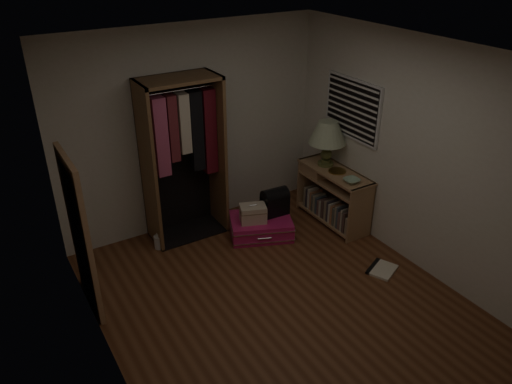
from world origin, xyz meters
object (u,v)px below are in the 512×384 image
black_bag (275,201)px  white_jug (159,242)px  console_bookshelf (332,194)px  open_wardrobe (185,145)px  table_lamp (328,133)px  pink_suitcase (261,226)px  floor_mirror (80,235)px  train_case (253,213)px

black_bag → white_jug: size_ratio=1.73×
console_bookshelf → open_wardrobe: open_wardrobe is taller
table_lamp → white_jug: size_ratio=2.92×
pink_suitcase → black_bag: black_bag is taller
floor_mirror → table_lamp: 3.27m
console_bookshelf → floor_mirror: bearing=-179.3°
table_lamp → pink_suitcase: bearing=-179.3°
console_bookshelf → black_bag: console_bookshelf is taller
open_wardrobe → floor_mirror: 1.72m
open_wardrobe → black_bag: bearing=-29.9°
console_bookshelf → table_lamp: 0.82m
black_bag → table_lamp: size_ratio=0.59×
floor_mirror → black_bag: 2.50m
open_wardrobe → train_case: bearing=-43.1°
table_lamp → white_jug: (-2.26, 0.39, -1.11)m
console_bookshelf → train_case: console_bookshelf is taller
open_wardrobe → table_lamp: open_wardrobe is taller
open_wardrobe → black_bag: open_wardrobe is taller
pink_suitcase → floor_mirror: bearing=-152.2°
floor_mirror → table_lamp: floor_mirror is taller
black_bag → white_jug: (-1.46, 0.38, -0.34)m
train_case → open_wardrobe: bearing=158.0°
console_bookshelf → white_jug: size_ratio=5.38×
open_wardrobe → table_lamp: (1.75, -0.56, -0.02)m
pink_suitcase → black_bag: size_ratio=2.64×
train_case → white_jug: bearing=-178.7°
floor_mirror → black_bag: bearing=5.1°
floor_mirror → pink_suitcase: floor_mirror is taller
floor_mirror → pink_suitcase: (2.23, 0.20, -0.73)m
console_bookshelf → table_lamp: bearing=88.8°
train_case → table_lamp: 1.41m
pink_suitcase → train_case: (-0.12, -0.00, 0.23)m
black_bag → floor_mirror: bearing=-171.3°
pink_suitcase → black_bag: (0.22, 0.02, 0.31)m
console_bookshelf → black_bag: (-0.79, 0.18, 0.03)m
floor_mirror → white_jug: 1.38m
open_wardrobe → pink_suitcase: bearing=-37.8°
pink_suitcase → black_bag: bearing=27.3°
white_jug → open_wardrobe: bearing=18.4°
open_wardrobe → table_lamp: size_ratio=3.37×
floor_mirror → pink_suitcase: bearing=5.1°
pink_suitcase → console_bookshelf: bearing=13.5°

